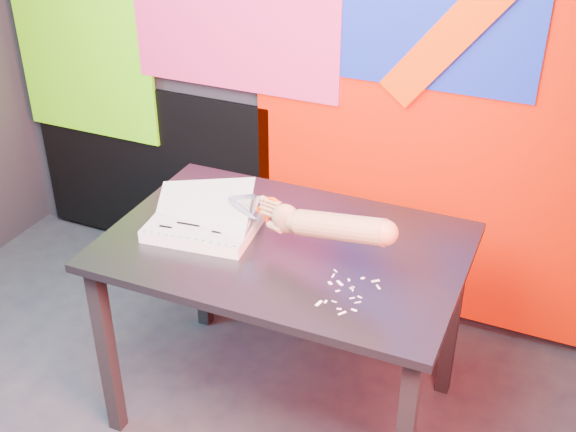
% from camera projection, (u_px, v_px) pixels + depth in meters
% --- Properties ---
extents(room, '(3.01, 3.01, 2.71)m').
position_uv_depth(room, '(34.00, 142.00, 1.67)').
color(room, black).
rests_on(room, ground).
extents(backdrop, '(2.88, 0.05, 2.08)m').
position_uv_depth(backdrop, '(303.00, 97.00, 3.00)').
color(backdrop, red).
rests_on(backdrop, ground).
extents(work_table, '(1.20, 0.81, 0.75)m').
position_uv_depth(work_table, '(285.00, 265.00, 2.45)').
color(work_table, black).
rests_on(work_table, ground).
extents(printout_stack, '(0.40, 0.30, 0.19)m').
position_uv_depth(printout_stack, '(203.00, 225.00, 2.46)').
color(printout_stack, beige).
rests_on(printout_stack, work_table).
extents(scissors, '(0.21, 0.05, 0.12)m').
position_uv_depth(scissors, '(269.00, 213.00, 2.32)').
color(scissors, '#B5B7D0').
rests_on(scissors, printout_stack).
extents(hand_forearm, '(0.47, 0.14, 0.16)m').
position_uv_depth(hand_forearm, '(331.00, 226.00, 2.19)').
color(hand_forearm, '#A17653').
rests_on(hand_forearm, work_table).
extents(paper_clippings, '(0.17, 0.22, 0.00)m').
position_uv_depth(paper_clippings, '(346.00, 291.00, 2.17)').
color(paper_clippings, silver).
rests_on(paper_clippings, work_table).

